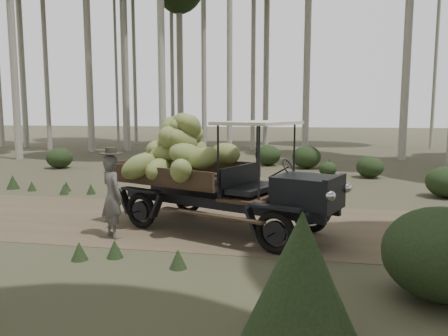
{
  "coord_description": "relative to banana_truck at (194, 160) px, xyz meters",
  "views": [
    {
      "loc": [
        2.65,
        -8.85,
        2.36
      ],
      "look_at": [
        1.09,
        -0.49,
        1.26
      ],
      "focal_mm": 35.0,
      "sensor_mm": 36.0,
      "label": 1
    }
  ],
  "objects": [
    {
      "name": "undergrowth",
      "position": [
        0.64,
        -2.27,
        -0.88
      ],
      "size": [
        24.48,
        22.67,
        1.38
      ],
      "color": "#233319",
      "rests_on": "ground"
    },
    {
      "name": "dirt_track",
      "position": [
        -0.43,
        0.29,
        -1.39
      ],
      "size": [
        70.0,
        4.0,
        0.01
      ],
      "primitive_type": "cube",
      "color": "brown",
      "rests_on": "ground"
    },
    {
      "name": "ground",
      "position": [
        -0.43,
        0.29,
        -1.4
      ],
      "size": [
        120.0,
        120.0,
        0.0
      ],
      "primitive_type": "plane",
      "color": "#473D2B",
      "rests_on": "ground"
    },
    {
      "name": "banana_truck",
      "position": [
        0.0,
        0.0,
        0.0
      ],
      "size": [
        4.96,
        3.22,
        2.41
      ],
      "rotation": [
        0.0,
        0.0,
        -0.39
      ],
      "color": "black",
      "rests_on": "ground"
    },
    {
      "name": "farmer",
      "position": [
        -1.32,
        -1.05,
        -0.59
      ],
      "size": [
        0.68,
        0.66,
        1.71
      ],
      "rotation": [
        0.0,
        0.0,
        2.42
      ],
      "color": "#4E4B48",
      "rests_on": "ground"
    }
  ]
}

